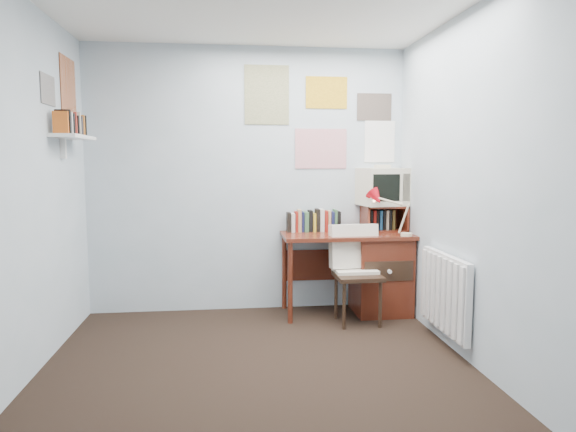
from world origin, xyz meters
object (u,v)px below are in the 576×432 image
(desk, at_px, (374,270))
(radiator, at_px, (445,293))
(crt_tv, at_px, (382,185))
(desk_chair, at_px, (358,276))
(tv_riser, at_px, (384,218))
(desk_lamp, at_px, (407,215))
(wall_shelf, at_px, (73,137))

(desk, xyz_separation_m, radiator, (0.29, -0.93, 0.01))
(crt_tv, bearing_deg, desk_chair, -137.05)
(tv_riser, bearing_deg, desk_lamp, -71.98)
(wall_shelf, bearing_deg, crt_tv, 10.81)
(desk_chair, xyz_separation_m, tv_riser, (0.36, 0.42, 0.46))
(desk_chair, height_order, crt_tv, crt_tv)
(wall_shelf, bearing_deg, desk_lamp, 3.27)
(desk_chair, distance_m, desk_lamp, 0.71)
(crt_tv, relative_size, wall_shelf, 0.66)
(desk, relative_size, crt_tv, 2.93)
(tv_riser, bearing_deg, crt_tv, 133.07)
(wall_shelf, bearing_deg, desk_chair, 1.84)
(desk_chair, distance_m, radiator, 0.82)
(tv_riser, height_order, crt_tv, crt_tv)
(desk, distance_m, desk_chair, 0.39)
(tv_riser, relative_size, wall_shelf, 0.65)
(desk, distance_m, crt_tv, 0.82)
(desk_lamp, height_order, crt_tv, crt_tv)
(desk, distance_m, wall_shelf, 2.87)
(radiator, bearing_deg, desk_lamp, 95.04)
(crt_tv, bearing_deg, desk, -136.59)
(desk, height_order, desk_lamp, desk_lamp)
(desk_chair, bearing_deg, radiator, -50.83)
(crt_tv, distance_m, wall_shelf, 2.75)
(radiator, bearing_deg, wall_shelf, 169.11)
(crt_tv, bearing_deg, tv_riser, -56.08)
(desk_lamp, bearing_deg, desk_chair, -177.80)
(tv_riser, xyz_separation_m, crt_tv, (-0.02, 0.02, 0.32))
(crt_tv, height_order, wall_shelf, wall_shelf)
(desk_lamp, relative_size, radiator, 0.47)
(wall_shelf, bearing_deg, radiator, -10.89)
(desk_chair, relative_size, desk_lamp, 2.25)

